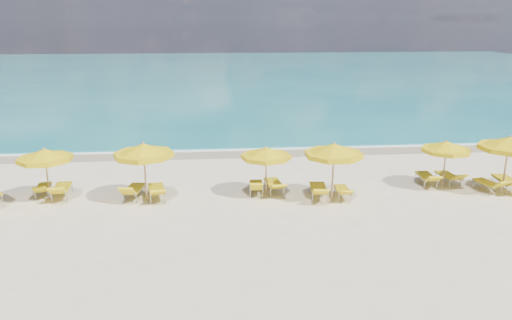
{
  "coord_description": "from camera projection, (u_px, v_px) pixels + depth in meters",
  "views": [
    {
      "loc": [
        -1.91,
        -19.36,
        7.17
      ],
      "look_at": [
        0.0,
        1.5,
        1.2
      ],
      "focal_mm": 35.0,
      "sensor_mm": 36.0,
      "label": 1
    }
  ],
  "objects": [
    {
      "name": "ocean",
      "position": [
        224.0,
        74.0,
        66.64
      ],
      "size": [
        120.0,
        80.0,
        0.3
      ],
      "primitive_type": "cube",
      "color": "#147073",
      "rests_on": "ground"
    },
    {
      "name": "umbrella_2",
      "position": [
        45.0,
        155.0,
        19.9
      ],
      "size": [
        2.82,
        2.82,
        2.22
      ],
      "rotation": [
        0.0,
        0.0,
        -0.36
      ],
      "color": "tan",
      "rests_on": "ground"
    },
    {
      "name": "lounger_7_left",
      "position": [
        488.0,
        186.0,
        21.44
      ],
      "size": [
        0.85,
        1.73,
        0.75
      ],
      "rotation": [
        0.0,
        0.0,
        0.19
      ],
      "color": "#A5A8AD",
      "rests_on": "ground"
    },
    {
      "name": "umbrella_4",
      "position": [
        266.0,
        153.0,
        20.47
      ],
      "size": [
        2.35,
        2.35,
        2.14
      ],
      "rotation": [
        0.0,
        0.0,
        -0.12
      ],
      "color": "tan",
      "rests_on": "ground"
    },
    {
      "name": "lounger_7_right",
      "position": [
        507.0,
        184.0,
        21.61
      ],
      "size": [
        0.81,
        2.1,
        0.74
      ],
      "rotation": [
        0.0,
        0.0,
        -0.08
      ],
      "color": "#A5A8AD",
      "rests_on": "ground"
    },
    {
      "name": "whitecap_far",
      "position": [
        322.0,
        102.0,
        44.36
      ],
      "size": [
        18.0,
        0.3,
        0.05
      ],
      "primitive_type": "cube",
      "color": "white",
      "rests_on": "ground"
    },
    {
      "name": "umbrella_5",
      "position": [
        334.0,
        151.0,
        19.92
      ],
      "size": [
        3.1,
        3.1,
        2.42
      ],
      "rotation": [
        0.0,
        0.0,
        0.37
      ],
      "color": "tan",
      "rests_on": "ground"
    },
    {
      "name": "lounger_5_left",
      "position": [
        318.0,
        192.0,
        20.58
      ],
      "size": [
        0.88,
        2.04,
        0.8
      ],
      "rotation": [
        0.0,
        0.0,
        -0.12
      ],
      "color": "#A5A8AD",
      "rests_on": "ground"
    },
    {
      "name": "ground_plane",
      "position": [
        259.0,
        198.0,
        20.67
      ],
      "size": [
        120.0,
        120.0,
        0.0
      ],
      "primitive_type": "plane",
      "color": "beige"
    },
    {
      "name": "lounger_6_right",
      "position": [
        448.0,
        179.0,
        22.39
      ],
      "size": [
        0.76,
        1.83,
        0.75
      ],
      "rotation": [
        0.0,
        0.0,
        0.1
      ],
      "color": "#A5A8AD",
      "rests_on": "ground"
    },
    {
      "name": "lounger_2_right",
      "position": [
        62.0,
        192.0,
        20.64
      ],
      "size": [
        0.81,
        2.0,
        0.83
      ],
      "rotation": [
        0.0,
        0.0,
        0.09
      ],
      "color": "#A5A8AD",
      "rests_on": "ground"
    },
    {
      "name": "umbrella_6",
      "position": [
        446.0,
        147.0,
        21.43
      ],
      "size": [
        2.45,
        2.45,
        2.14
      ],
      "rotation": [
        0.0,
        0.0,
        -0.17
      ],
      "color": "tan",
      "rests_on": "ground"
    },
    {
      "name": "lounger_4_left",
      "position": [
        256.0,
        189.0,
        21.15
      ],
      "size": [
        0.67,
        1.69,
        0.77
      ],
      "rotation": [
        0.0,
        0.0,
        -0.07
      ],
      "color": "#A5A8AD",
      "rests_on": "ground"
    },
    {
      "name": "whitecap_near",
      "position": [
        155.0,
        120.0,
        36.43
      ],
      "size": [
        14.0,
        0.36,
        0.05
      ],
      "primitive_type": "cube",
      "color": "white",
      "rests_on": "ground"
    },
    {
      "name": "lounger_6_left",
      "position": [
        426.0,
        180.0,
        22.25
      ],
      "size": [
        0.74,
        1.89,
        0.74
      ],
      "rotation": [
        0.0,
        0.0,
        -0.08
      ],
      "color": "#A5A8AD",
      "rests_on": "ground"
    },
    {
      "name": "lounger_3_left",
      "position": [
        134.0,
        193.0,
        20.57
      ],
      "size": [
        0.88,
        1.9,
        0.83
      ],
      "rotation": [
        0.0,
        0.0,
        -0.15
      ],
      "color": "#A5A8AD",
      "rests_on": "ground"
    },
    {
      "name": "umbrella_3",
      "position": [
        144.0,
        151.0,
        19.81
      ],
      "size": [
        2.52,
        2.52,
        2.45
      ],
      "rotation": [
        0.0,
        0.0,
        -0.04
      ],
      "color": "tan",
      "rests_on": "ground"
    },
    {
      "name": "lounger_2_left",
      "position": [
        44.0,
        191.0,
        20.9
      ],
      "size": [
        0.78,
        1.71,
        0.7
      ],
      "rotation": [
        0.0,
        0.0,
        0.15
      ],
      "color": "#A5A8AD",
      "rests_on": "ground"
    },
    {
      "name": "lounger_4_right",
      "position": [
        274.0,
        187.0,
        21.26
      ],
      "size": [
        0.79,
        1.97,
        0.74
      ],
      "rotation": [
        0.0,
        0.0,
        0.09
      ],
      "color": "#A5A8AD",
      "rests_on": "ground"
    },
    {
      "name": "lounger_5_right",
      "position": [
        342.0,
        193.0,
        20.64
      ],
      "size": [
        0.62,
        1.65,
        0.66
      ],
      "rotation": [
        0.0,
        0.0,
        -0.06
      ],
      "color": "#A5A8AD",
      "rests_on": "ground"
    },
    {
      "name": "wet_sand_band",
      "position": [
        246.0,
        152.0,
        27.76
      ],
      "size": [
        120.0,
        2.6,
        0.01
      ],
      "primitive_type": "cube",
      "color": "tan",
      "rests_on": "ground"
    },
    {
      "name": "foam_line",
      "position": [
        245.0,
        148.0,
        28.52
      ],
      "size": [
        120.0,
        1.2,
        0.03
      ],
      "primitive_type": "cube",
      "color": "white",
      "rests_on": "ground"
    },
    {
      "name": "umbrella_7",
      "position": [
        509.0,
        144.0,
        20.74
      ],
      "size": [
        3.11,
        3.11,
        2.5
      ],
      "rotation": [
        0.0,
        0.0,
        -0.32
      ],
      "color": "tan",
      "rests_on": "ground"
    },
    {
      "name": "lounger_3_right",
      "position": [
        157.0,
        193.0,
        20.52
      ],
      "size": [
        0.94,
        2.01,
        0.77
      ],
      "rotation": [
        0.0,
        0.0,
        0.17
      ],
      "color": "#A5A8AD",
      "rests_on": "ground"
    }
  ]
}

